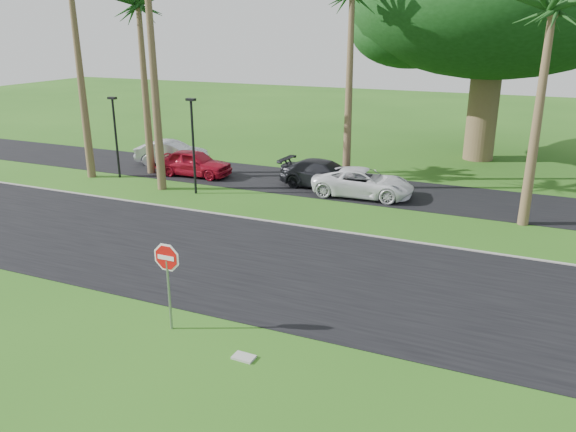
% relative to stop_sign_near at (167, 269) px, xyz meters
% --- Properties ---
extents(ground, '(120.00, 120.00, 0.00)m').
position_rel_stop_sign_near_xyz_m(ground, '(-0.50, 3.00, -1.77)').
color(ground, '#265816').
rests_on(ground, ground).
extents(road, '(120.00, 8.00, 0.02)m').
position_rel_stop_sign_near_xyz_m(road, '(-0.50, 5.00, -1.76)').
color(road, black).
rests_on(road, ground).
extents(parking_strip, '(120.00, 5.00, 0.02)m').
position_rel_stop_sign_near_xyz_m(parking_strip, '(-0.50, 15.50, -1.76)').
color(parking_strip, black).
rests_on(parking_strip, ground).
extents(curb, '(120.00, 0.12, 0.06)m').
position_rel_stop_sign_near_xyz_m(curb, '(-0.50, 9.05, -1.74)').
color(curb, gray).
rests_on(curb, ground).
extents(stop_sign_near, '(1.05, 0.07, 2.62)m').
position_rel_stop_sign_near_xyz_m(stop_sign_near, '(0.00, 0.00, 0.00)').
color(stop_sign_near, gray).
rests_on(stop_sign_near, ground).
extents(palm_left_mid, '(5.00, 5.00, 10.00)m').
position_rel_stop_sign_near_xyz_m(palm_left_mid, '(-11.00, 14.00, 6.90)').
color(palm_left_mid, brown).
rests_on(palm_left_mid, ground).
extents(palm_right_near, '(5.00, 5.00, 9.50)m').
position_rel_stop_sign_near_xyz_m(palm_right_near, '(8.50, 13.00, 6.42)').
color(palm_right_near, brown).
rests_on(palm_right_near, ground).
extents(canopy_tree, '(16.50, 16.50, 13.12)m').
position_rel_stop_sign_near_xyz_m(canopy_tree, '(5.50, 25.00, 7.17)').
color(canopy_tree, brown).
rests_on(canopy_tree, ground).
extents(streetlight_left, '(0.45, 0.25, 4.34)m').
position_rel_stop_sign_near_xyz_m(streetlight_left, '(-12.00, 12.50, 0.72)').
color(streetlight_left, black).
rests_on(streetlight_left, ground).
extents(streetlight_right, '(0.45, 0.25, 4.64)m').
position_rel_stop_sign_near_xyz_m(streetlight_right, '(-6.50, 11.50, 0.88)').
color(streetlight_right, black).
rests_on(streetlight_right, ground).
extents(car_silver, '(4.45, 2.41, 1.39)m').
position_rel_stop_sign_near_xyz_m(car_silver, '(-11.11, 16.19, -1.08)').
color(car_silver, '#A6AAAE').
rests_on(car_silver, ground).
extents(car_red, '(4.26, 1.85, 1.43)m').
position_rel_stop_sign_near_xyz_m(car_red, '(-8.42, 14.42, -1.06)').
color(car_red, maroon).
rests_on(car_red, ground).
extents(car_dark, '(4.86, 2.27, 1.37)m').
position_rel_stop_sign_near_xyz_m(car_dark, '(-0.99, 14.98, -1.09)').
color(car_dark, black).
rests_on(car_dark, ground).
extents(car_minivan, '(4.95, 2.50, 1.34)m').
position_rel_stop_sign_near_xyz_m(car_minivan, '(1.22, 14.27, -1.10)').
color(car_minivan, white).
rests_on(car_minivan, ground).
extents(utility_slab, '(0.56, 0.37, 0.06)m').
position_rel_stop_sign_near_xyz_m(utility_slab, '(2.48, -0.51, -1.74)').
color(utility_slab, '#A4A59C').
rests_on(utility_slab, ground).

